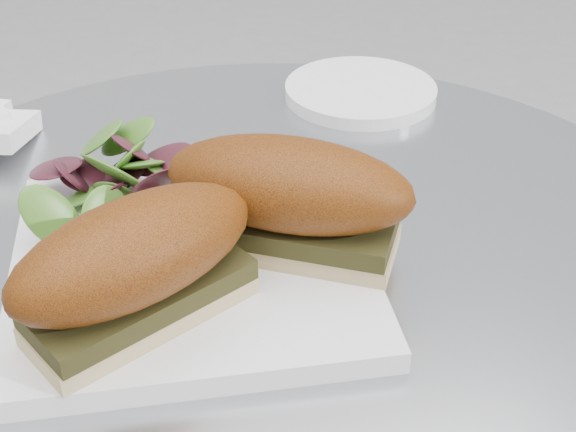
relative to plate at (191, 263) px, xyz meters
name	(u,v)px	position (x,y,z in m)	size (l,w,h in m)	color
plate	(191,263)	(0.00, 0.00, 0.00)	(0.24, 0.24, 0.02)	white
sandwich_left	(136,263)	(-0.04, -0.06, 0.05)	(0.18, 0.13, 0.08)	tan
sandwich_right	(288,195)	(0.07, -0.01, 0.05)	(0.18, 0.16, 0.08)	tan
salad	(104,182)	(-0.05, 0.07, 0.03)	(0.10, 0.10, 0.05)	#497E29
saucer	(361,91)	(0.22, 0.23, 0.00)	(0.15, 0.15, 0.01)	white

